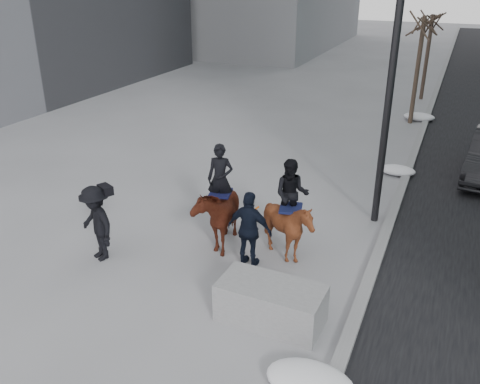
% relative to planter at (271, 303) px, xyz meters
% --- Properties ---
extents(ground, '(120.00, 120.00, 0.00)m').
position_rel_planter_xyz_m(ground, '(-1.54, 0.91, -0.39)').
color(ground, gray).
rests_on(ground, ground).
extents(curb, '(0.25, 90.00, 0.12)m').
position_rel_planter_xyz_m(curb, '(1.46, 10.91, -0.33)').
color(curb, gray).
rests_on(curb, ground).
extents(planter, '(1.97, 1.03, 0.77)m').
position_rel_planter_xyz_m(planter, '(0.00, 0.00, 0.00)').
color(planter, gray).
rests_on(planter, ground).
extents(tree_near, '(1.20, 1.20, 4.82)m').
position_rel_planter_xyz_m(tree_near, '(0.86, 14.79, 2.03)').
color(tree_near, '#392E22').
rests_on(tree_near, ground).
extents(tree_far, '(1.20, 1.20, 4.49)m').
position_rel_planter_xyz_m(tree_far, '(0.86, 19.51, 1.86)').
color(tree_far, '#35291F').
rests_on(tree_far, ground).
extents(mounted_left, '(1.24, 2.01, 2.42)m').
position_rel_planter_xyz_m(mounted_left, '(-2.17, 2.29, 0.51)').
color(mounted_left, '#47170E').
rests_on(mounted_left, ground).
extents(mounted_right, '(1.50, 1.62, 2.32)m').
position_rel_planter_xyz_m(mounted_right, '(-0.43, 2.27, 0.55)').
color(mounted_right, '#4C210F').
rests_on(mounted_right, ground).
extents(feeder, '(1.05, 0.88, 1.75)m').
position_rel_planter_xyz_m(feeder, '(-1.10, 1.64, 0.49)').
color(feeder, black).
rests_on(feeder, ground).
extents(camera_crew, '(1.30, 1.07, 1.75)m').
position_rel_planter_xyz_m(camera_crew, '(-4.32, 0.57, 0.50)').
color(camera_crew, black).
rests_on(camera_crew, ground).
extents(lamppost, '(0.25, 1.31, 9.09)m').
position_rel_planter_xyz_m(lamppost, '(1.06, 5.05, 4.61)').
color(lamppost, black).
rests_on(lamppost, ground).
extents(snow_piles, '(1.41, 17.56, 0.36)m').
position_rel_planter_xyz_m(snow_piles, '(1.16, 6.51, -0.22)').
color(snow_piles, white).
rests_on(snow_piles, ground).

